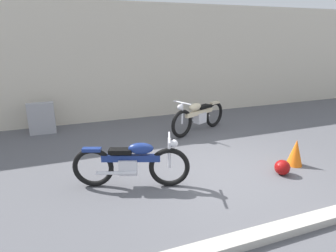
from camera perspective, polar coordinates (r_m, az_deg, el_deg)
ground_plane at (r=5.73m, az=10.42°, el=-9.36°), size 40.00×40.00×0.00m
building_wall at (r=9.41m, az=-3.80°, el=12.50°), size 18.00×0.30×3.52m
curb_strip at (r=4.49m, az=22.90°, el=-17.91°), size 18.00×0.24×0.12m
stone_marker at (r=8.47m, az=-23.65°, el=1.37°), size 0.67×0.20×0.86m
helmet at (r=5.99m, az=21.61°, el=-7.60°), size 0.29×0.29×0.29m
traffic_cone at (r=6.47m, az=23.84°, el=-4.80°), size 0.32×0.32×0.55m
motorcycle_cream at (r=7.96m, az=6.05°, el=2.01°), size 1.97×1.01×0.95m
motorcycle_blue at (r=5.09m, az=-7.10°, el=-7.26°), size 1.95×0.90×0.92m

